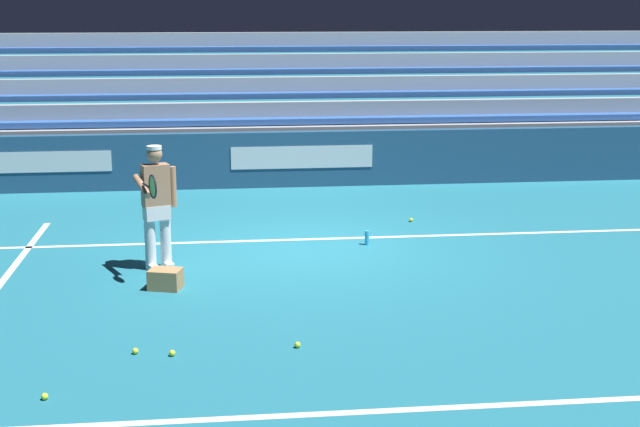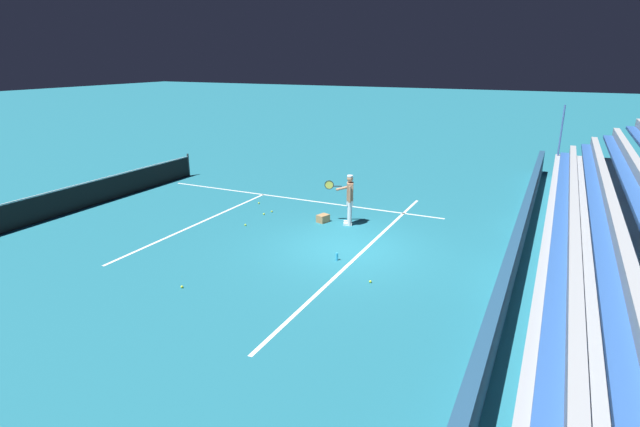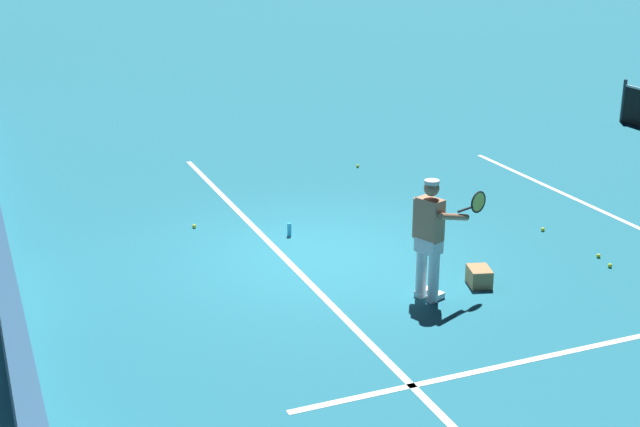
{
  "view_description": "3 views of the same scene",
  "coord_description": "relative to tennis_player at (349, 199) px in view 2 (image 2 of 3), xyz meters",
  "views": [
    {
      "loc": [
        1.17,
        12.79,
        3.6
      ],
      "look_at": [
        -0.13,
        1.02,
        0.78
      ],
      "focal_mm": 50.0,
      "sensor_mm": 36.0,
      "label": 1
    },
    {
      "loc": [
        -12.83,
        -5.28,
        5.44
      ],
      "look_at": [
        -0.31,
        0.75,
        1.08
      ],
      "focal_mm": 28.0,
      "sensor_mm": 36.0,
      "label": 2
    },
    {
      "loc": [
        11.93,
        -4.83,
        5.13
      ],
      "look_at": [
        0.3,
        -0.06,
        0.79
      ],
      "focal_mm": 50.0,
      "sensor_mm": 36.0,
      "label": 3
    }
  ],
  "objects": [
    {
      "name": "tennis_ball_far_right",
      "position": [
        -1.66,
        3.09,
        -0.86
      ],
      "size": [
        0.07,
        0.07,
        0.07
      ],
      "primitive_type": "sphere",
      "color": "#CCE533",
      "rests_on": "ground"
    },
    {
      "name": "court_sideline_white",
      "position": [
        2.02,
        3.18,
        -0.89
      ],
      "size": [
        0.1,
        12.0,
        0.01
      ],
      "primitive_type": "cube",
      "color": "white",
      "rests_on": "ground"
    },
    {
      "name": "tennis_ball_near_player",
      "position": [
        -0.34,
        3.17,
        -0.86
      ],
      "size": [
        0.07,
        0.07,
        0.07
      ],
      "primitive_type": "sphere",
      "color": "#CCE533",
      "rests_on": "ground"
    },
    {
      "name": "court_service_line_white",
      "position": [
        -2.09,
        4.68,
        -0.89
      ],
      "size": [
        8.22,
        0.1,
        0.01
      ],
      "primitive_type": "cube",
      "color": "white",
      "rests_on": "ground"
    },
    {
      "name": "back_wall_sponsor_board",
      "position": [
        -2.08,
        -5.43,
        -0.34
      ],
      "size": [
        26.97,
        0.25,
        1.1
      ],
      "color": "navy",
      "rests_on": "ground"
    },
    {
      "name": "tennis_ball_midcourt",
      "position": [
        -6.32,
        1.82,
        -0.86
      ],
      "size": [
        0.07,
        0.07,
        0.07
      ],
      "primitive_type": "sphere",
      "color": "#CCE533",
      "rests_on": "ground"
    },
    {
      "name": "ball_box_cardboard",
      "position": [
        -0.14,
        0.9,
        -0.76
      ],
      "size": [
        0.47,
        0.4,
        0.26
      ],
      "primitive_type": "cube",
      "rotation": [
        0.0,
        0.0,
        -0.28
      ],
      "color": "#A87F51",
      "rests_on": "ground"
    },
    {
      "name": "bleacher_stand",
      "position": [
        -2.09,
        -7.66,
        -0.13
      ],
      "size": [
        25.62,
        3.2,
        3.4
      ],
      "color": "#9EA3A8",
      "rests_on": "ground"
    },
    {
      "name": "water_bottle",
      "position": [
        -3.06,
        -0.91,
        -0.78
      ],
      "size": [
        0.07,
        0.07,
        0.22
      ],
      "primitive_type": "cylinder",
      "color": "#33B2E5",
      "rests_on": "ground"
    },
    {
      "name": "tennis_ball_stray_back",
      "position": [
        -4.02,
        -2.26,
        -0.86
      ],
      "size": [
        0.07,
        0.07,
        0.07
      ],
      "primitive_type": "sphere",
      "color": "#CCE533",
      "rests_on": "ground"
    },
    {
      "name": "tennis_ball_toward_net",
      "position": [
        0.78,
        4.1,
        -0.86
      ],
      "size": [
        0.07,
        0.07,
        0.07
      ],
      "primitive_type": "sphere",
      "color": "#CCE533",
      "rests_on": "ground"
    },
    {
      "name": "tennis_ball_by_box",
      "position": [
        0.05,
        3.07,
        -0.86
      ],
      "size": [
        0.07,
        0.07,
        0.07
      ],
      "primitive_type": "sphere",
      "color": "#CCE533",
      "rests_on": "ground"
    },
    {
      "name": "tennis_net",
      "position": [
        -2.09,
        9.7,
        -0.4
      ],
      "size": [
        11.09,
        0.09,
        1.07
      ],
      "color": "#33383D",
      "rests_on": "ground"
    },
    {
      "name": "court_baseline_white",
      "position": [
        -2.09,
        -1.32,
        -0.89
      ],
      "size": [
        12.0,
        0.1,
        0.01
      ],
      "primitive_type": "cube",
      "color": "white",
      "rests_on": "ground"
    },
    {
      "name": "tennis_player",
      "position": [
        0.0,
        0.0,
        0.0
      ],
      "size": [
        0.58,
        1.07,
        1.71
      ],
      "color": "silver",
      "rests_on": "ground"
    },
    {
      "name": "ground_plane",
      "position": [
        -2.09,
        -0.82,
        -0.89
      ],
      "size": [
        160.0,
        160.0,
        0.0
      ],
      "primitive_type": "plane",
      "color": "#1E6B7F"
    }
  ]
}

